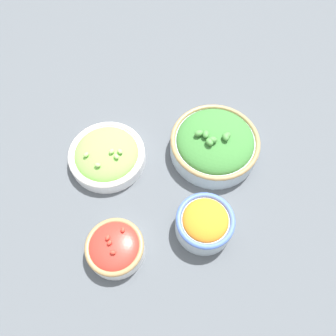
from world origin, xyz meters
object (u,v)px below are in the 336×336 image
(bowl_cherry_tomatoes, at_px, (115,247))
(bowl_broccoli, at_px, (215,144))
(bowl_carrots, at_px, (205,222))
(bowl_lettuce, at_px, (107,155))

(bowl_cherry_tomatoes, bearing_deg, bowl_broccoli, -161.78)
(bowl_carrots, relative_size, bowl_cherry_tomatoes, 1.02)
(bowl_lettuce, height_order, bowl_cherry_tomatoes, bowl_lettuce)
(bowl_broccoli, xyz_separation_m, bowl_carrots, (0.13, 0.16, 0.00))
(bowl_carrots, bearing_deg, bowl_lettuce, -67.65)
(bowl_lettuce, bearing_deg, bowl_carrots, 112.35)
(bowl_broccoli, xyz_separation_m, bowl_lettuce, (0.24, -0.11, -0.01))
(bowl_carrots, height_order, bowl_cherry_tomatoes, bowl_carrots)
(bowl_broccoli, xyz_separation_m, bowl_cherry_tomatoes, (0.32, 0.11, -0.01))
(bowl_broccoli, height_order, bowl_cherry_tomatoes, bowl_broccoli)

